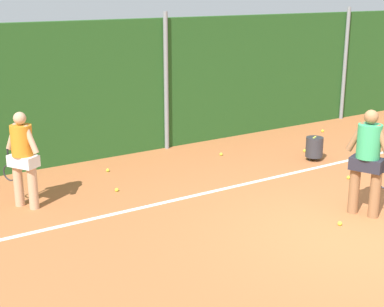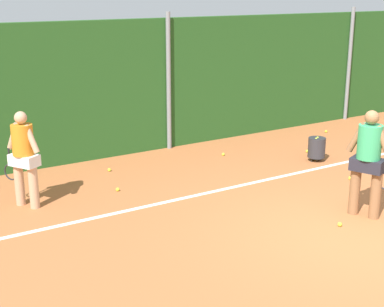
% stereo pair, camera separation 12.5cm
% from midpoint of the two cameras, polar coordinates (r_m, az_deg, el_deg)
% --- Properties ---
extents(ground_plane, '(29.95, 29.95, 0.00)m').
position_cam_midpoint_polar(ground_plane, '(9.82, 8.70, -4.72)').
color(ground_plane, '#B76638').
extents(hedge_fence_backdrop, '(19.46, 0.25, 2.88)m').
position_cam_midpoint_polar(hedge_fence_backdrop, '(12.67, -3.31, 6.99)').
color(hedge_fence_backdrop, '#23511E').
rests_on(hedge_fence_backdrop, ground_plane).
extents(fence_post_center, '(0.10, 0.10, 3.02)m').
position_cam_midpoint_polar(fence_post_center, '(12.50, -2.92, 7.20)').
color(fence_post_center, gray).
rests_on(fence_post_center, ground_plane).
extents(fence_post_right, '(0.10, 0.10, 3.02)m').
position_cam_midpoint_polar(fence_post_right, '(16.03, 14.96, 8.71)').
color(fence_post_right, gray).
rests_on(fence_post_right, ground_plane).
extents(court_baseline_paint, '(14.22, 0.10, 0.01)m').
position_cam_midpoint_polar(court_baseline_paint, '(10.54, 5.09, -3.07)').
color(court_baseline_paint, white).
rests_on(court_baseline_paint, ground_plane).
extents(player_foreground_near, '(0.46, 0.73, 1.72)m').
position_cam_midpoint_polar(player_foreground_near, '(9.20, 16.96, -0.38)').
color(player_foreground_near, '#8C603D').
rests_on(player_foreground_near, ground_plane).
extents(player_midcourt, '(0.50, 0.65, 1.61)m').
position_cam_midpoint_polar(player_midcourt, '(9.56, -17.09, -0.14)').
color(player_midcourt, tan).
rests_on(player_midcourt, ground_plane).
extents(ball_hopper, '(0.36, 0.36, 0.51)m').
position_cam_midpoint_polar(ball_hopper, '(12.11, 11.96, 0.65)').
color(ball_hopper, '#2D2D33').
rests_on(ball_hopper, ground_plane).
extents(tennis_ball_0, '(0.07, 0.07, 0.07)m').
position_cam_midpoint_polar(tennis_ball_0, '(14.61, 12.81, 2.24)').
color(tennis_ball_0, '#CCDB33').
rests_on(tennis_ball_0, ground_plane).
extents(tennis_ball_1, '(0.07, 0.07, 0.07)m').
position_cam_midpoint_polar(tennis_ball_1, '(10.21, -7.96, -3.65)').
color(tennis_ball_1, '#CCDB33').
rests_on(tennis_ball_1, ground_plane).
extents(tennis_ball_2, '(0.07, 0.07, 0.07)m').
position_cam_midpoint_polar(tennis_ball_2, '(11.31, -8.82, -1.68)').
color(tennis_ball_2, '#CCDB33').
rests_on(tennis_ball_2, ground_plane).
extents(tennis_ball_3, '(0.07, 0.07, 0.07)m').
position_cam_midpoint_polar(tennis_ball_3, '(12.41, 15.64, -0.46)').
color(tennis_ball_3, '#CCDB33').
rests_on(tennis_ball_3, ground_plane).
extents(tennis_ball_5, '(0.07, 0.07, 0.07)m').
position_cam_midpoint_polar(tennis_ball_5, '(11.14, 15.20, -2.35)').
color(tennis_ball_5, '#CCDB33').
rests_on(tennis_ball_5, ground_plane).
extents(tennis_ball_6, '(0.07, 0.07, 0.07)m').
position_cam_midpoint_polar(tennis_ball_6, '(12.74, 11.03, 0.28)').
color(tennis_ball_6, '#CCDB33').
rests_on(tennis_ball_6, ground_plane).
extents(tennis_ball_7, '(0.07, 0.07, 0.07)m').
position_cam_midpoint_polar(tennis_ball_7, '(12.26, 2.67, -0.07)').
color(tennis_ball_7, '#CCDB33').
rests_on(tennis_ball_7, ground_plane).
extents(tennis_ball_8, '(0.07, 0.07, 0.07)m').
position_cam_midpoint_polar(tennis_ball_8, '(8.99, 14.32, -6.86)').
color(tennis_ball_8, '#CCDB33').
rests_on(tennis_ball_8, ground_plane).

